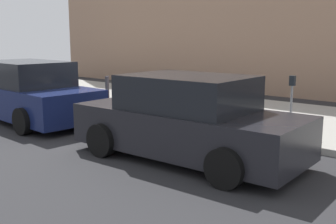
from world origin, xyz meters
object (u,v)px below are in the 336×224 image
Objects in this scene: suitcase_maroon_1 at (235,114)px; suitcase_navy_0 at (251,117)px; suitcase_teal_2 at (218,111)px; parked_car_navy_1 at (27,93)px; parked_car_charcoal_0 at (187,120)px; suitcase_maroon_8 at (143,101)px; suitcase_navy_7 at (156,100)px; suitcase_silver_6 at (168,102)px; suitcase_red_3 at (205,109)px; fire_hydrant at (124,95)px; suitcase_black_4 at (191,107)px; parking_meter at (292,96)px; bollard_post at (107,92)px; suitcase_olive_5 at (178,105)px.

suitcase_navy_0 is at bearing 171.81° from suitcase_maroon_1.
suitcase_teal_2 is 5.18m from parked_car_navy_1.
suitcase_teal_2 is 2.62m from parked_car_charcoal_0.
suitcase_maroon_8 is 4.41m from parked_car_charcoal_0.
suitcase_navy_7 is 0.50m from suitcase_maroon_8.
suitcase_silver_6 is at bearing -1.61° from suitcase_navy_0.
parked_car_navy_1 is (1.91, 2.52, 0.32)m from suitcase_maroon_8.
suitcase_red_3 reaches higher than fire_hydrant.
fire_hydrant is at bearing 2.62° from suitcase_navy_7.
fire_hydrant is (2.51, 0.02, 0.09)m from suitcase_black_4.
parked_car_charcoal_0 is (-0.06, 2.48, 0.30)m from suitcase_navy_0.
parked_car_charcoal_0 reaches higher than parking_meter.
suitcase_black_4 is 1.01× the size of suitcase_maroon_8.
suitcase_maroon_8 is at bearing -35.01° from parked_car_charcoal_0.
bollard_post is 0.19× the size of parked_car_navy_1.
parked_car_charcoal_0 is at bearing 74.31° from parking_meter.
suitcase_maroon_1 is 3.08m from suitcase_maroon_8.
parking_meter is at bearing -176.96° from suitcase_maroon_8.
suitcase_teal_2 is at bearing -152.01° from parked_car_navy_1.
suitcase_maroon_1 is at bearing -163.73° from suitcase_teal_2.
fire_hydrant is 2.77m from parked_car_navy_1.
suitcase_red_3 is at bearing -179.95° from fire_hydrant.
parked_car_charcoal_0 is at bearing 111.23° from suitcase_teal_2.
suitcase_navy_7 is at bearing -1.50° from suitcase_navy_0.
parked_car_navy_1 is (6.28, 2.76, -0.21)m from parking_meter.
suitcase_black_4 is 4.47m from parked_car_navy_1.
parked_car_navy_1 is at bearing 42.02° from suitcase_silver_6.
suitcase_olive_5 is (1.72, 0.07, 0.05)m from suitcase_maroon_1.
parked_car_charcoal_0 is (-3.60, 2.52, 0.30)m from suitcase_maroon_8.
parked_car_charcoal_0 reaches higher than suitcase_maroon_1.
suitcase_red_3 reaches higher than suitcase_navy_0.
bollard_post is at bearing 2.46° from suitcase_red_3.
suitcase_teal_2 is 3.40m from fire_hydrant.
suitcase_black_4 reaches higher than suitcase_teal_2.
suitcase_navy_7 is (2.59, -0.01, 0.09)m from suitcase_maroon_1.
suitcase_red_3 is 0.91× the size of bollard_post.
suitcase_silver_6 is (1.73, -0.13, 0.05)m from suitcase_teal_2.
suitcase_silver_6 is (0.84, -0.03, 0.04)m from suitcase_black_4.
fire_hydrant is at bearing 1.70° from suitcase_silver_6.
parking_meter reaches higher than suitcase_maroon_8.
suitcase_red_3 is at bearing -1.13° from suitcase_navy_0.
suitcase_maroon_1 is 4.42m from bollard_post.
fire_hydrant is at bearing 0.05° from suitcase_red_3.
bollard_post reaches higher than suitcase_maroon_1.
fire_hydrant is (0.74, 0.02, 0.12)m from suitcase_maroon_8.
suitcase_maroon_8 is at bearing -0.39° from suitcase_red_3.
fire_hydrant reaches higher than suitcase_navy_0.
suitcase_silver_6 is 1.26× the size of fire_hydrant.
suitcase_maroon_8 is (3.08, 0.03, 0.01)m from suitcase_maroon_1.
suitcase_navy_0 is 0.14× the size of parked_car_charcoal_0.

